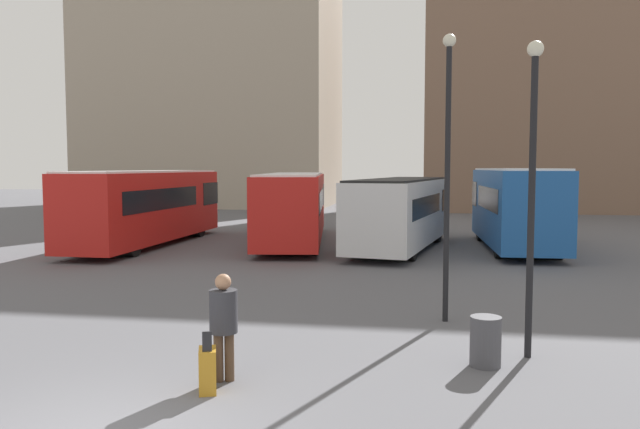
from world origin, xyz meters
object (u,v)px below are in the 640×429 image
suitcase (208,370)px  trash_bin (486,341)px  traveler (224,318)px  lamp_post_1 (448,156)px  lamp_post_0 (532,173)px  bus_3 (515,206)px  bus_2 (401,211)px  bus_1 (293,205)px  bus_0 (148,205)px

suitcase → trash_bin: size_ratio=1.13×
traveler → lamp_post_1: size_ratio=0.28×
suitcase → lamp_post_0: size_ratio=0.17×
traveler → lamp_post_0: size_ratio=0.31×
bus_3 → bus_2: bearing=99.3°
lamp_post_1 → bus_3: bearing=75.9°
traveler → lamp_post_1: bearing=-57.7°
bus_1 → trash_bin: bus_1 is taller
bus_1 → bus_3: size_ratio=1.28×
bus_2 → bus_1: bearing=81.6°
suitcase → lamp_post_0: lamp_post_0 is taller
bus_1 → bus_0: bearing=99.2°
bus_2 → traveler: (-2.17, -16.39, -0.57)m
bus_3 → suitcase: bus_3 is taller
suitcase → lamp_post_0: (5.00, 2.57, 2.91)m
lamp_post_0 → lamp_post_1: 2.78m
bus_3 → lamp_post_0: 15.42m
bus_0 → trash_bin: 19.53m
bus_2 → trash_bin: size_ratio=11.60×
bus_1 → lamp_post_0: lamp_post_0 is taller
bus_1 → trash_bin: bearing=-165.9°
bus_1 → trash_bin: 17.94m
bus_2 → bus_3: bus_3 is taller
suitcase → trash_bin: suitcase is taller
bus_2 → lamp_post_0: (2.75, -14.33, 1.68)m
lamp_post_1 → traveler: bearing=-128.5°
traveler → trash_bin: size_ratio=2.00×
traveler → suitcase: size_ratio=1.78×
bus_3 → trash_bin: bus_3 is taller
bus_2 → trash_bin: bearing=-162.7°
bus_3 → traveler: (-6.79, -17.30, -0.78)m
bus_0 → lamp_post_1: bearing=-133.1°
bus_3 → suitcase: 19.15m
bus_1 → traveler: (2.66, -17.99, -0.67)m
bus_2 → bus_0: bearing=101.4°
bus_0 → bus_2: 10.85m
lamp_post_0 → lamp_post_1: (-1.35, 2.40, 0.34)m
bus_0 → trash_bin: (12.80, -14.69, -1.32)m
bus_2 → traveler: size_ratio=5.80×
lamp_post_0 → suitcase: bearing=-152.8°
lamp_post_1 → trash_bin: bearing=-79.5°
bus_3 → lamp_post_1: bearing=164.1°
bus_1 → traveler: size_ratio=6.89×
bus_0 → bus_2: size_ratio=1.13×
lamp_post_0 → trash_bin: bearing=-141.0°
bus_0 → traveler: size_ratio=6.56×
lamp_post_1 → lamp_post_0: bearing=-60.6°
trash_bin → suitcase: bearing=-155.3°
bus_0 → suitcase: bearing=-152.2°
lamp_post_0 → bus_1: bearing=115.4°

